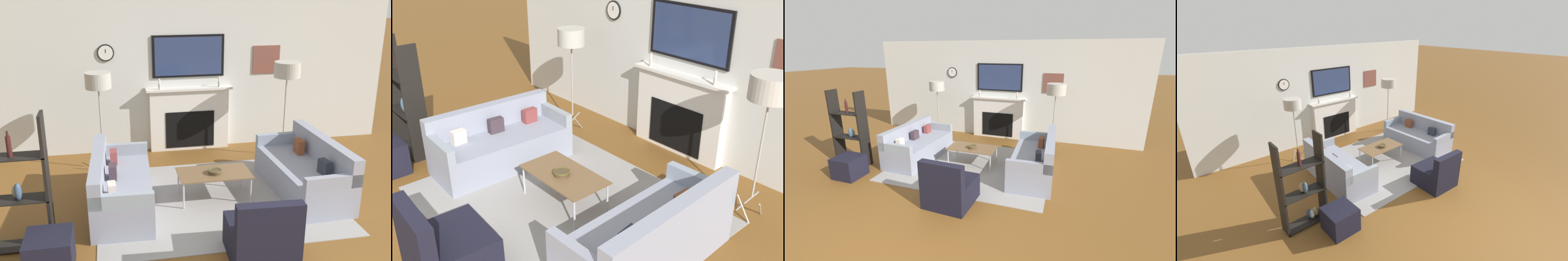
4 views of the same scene
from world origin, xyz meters
The scene contains 10 objects.
fireplace_wall centered at (0.00, 5.13, 1.24)m, with size 7.59×0.28×2.70m.
area_rug centered at (0.00, 2.91, 0.01)m, with size 3.32×2.65×0.01m.
couch_left centered at (-1.35, 2.91, 0.29)m, with size 0.85×1.85×0.80m.
couch_right centered at (1.36, 2.91, 0.30)m, with size 0.87×1.85×0.83m.
armchair centered at (0.18, 1.38, 0.27)m, with size 0.77×0.77×0.83m.
coffee_table centered at (-0.01, 2.95, 0.38)m, with size 1.04×0.57×0.41m.
decorative_bowl centered at (-0.01, 2.91, 0.44)m, with size 0.20×0.20×0.06m.
floor_lamp_left centered at (-1.58, 4.37, 1.48)m, with size 0.41×0.41×1.63m.
floor_lamp_right centered at (1.58, 4.37, 1.54)m, with size 0.45×0.45×1.69m.
shelf_unit centered at (-2.51, 2.14, 0.71)m, with size 0.76×0.28×1.64m.
Camera 2 is at (3.61, 0.13, 3.10)m, focal length 42.00 mm.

